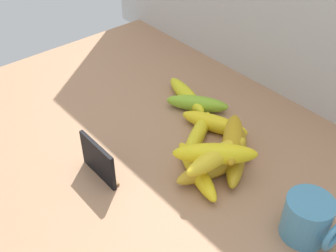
# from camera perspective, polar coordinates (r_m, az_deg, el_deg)

# --- Properties ---
(counter_top) EXTENTS (1.10, 0.76, 0.03)m
(counter_top) POSITION_cam_1_polar(r_m,az_deg,el_deg) (0.94, -2.14, -3.50)
(counter_top) COLOR #A57856
(counter_top) RESTS_ON ground
(chalkboard_sign) EXTENTS (0.11, 0.02, 0.08)m
(chalkboard_sign) POSITION_cam_1_polar(r_m,az_deg,el_deg) (0.84, -9.32, -4.88)
(chalkboard_sign) COLOR black
(chalkboard_sign) RESTS_ON counter_top
(coffee_mug) EXTENTS (0.10, 0.08, 0.08)m
(coffee_mug) POSITION_cam_1_polar(r_m,az_deg,el_deg) (0.77, 18.52, -11.90)
(coffee_mug) COLOR teal
(coffee_mug) RESTS_ON counter_top
(banana_0) EXTENTS (0.14, 0.12, 0.04)m
(banana_0) POSITION_cam_1_polar(r_m,az_deg,el_deg) (1.02, 4.00, 3.07)
(banana_0) COLOR #87B92A
(banana_0) RESTS_ON counter_top
(banana_1) EXTENTS (0.15, 0.18, 0.04)m
(banana_1) POSITION_cam_1_polar(r_m,az_deg,el_deg) (0.89, 9.33, -3.87)
(banana_1) COLOR #B38F1A
(banana_1) RESTS_ON counter_top
(banana_2) EXTENTS (0.12, 0.18, 0.03)m
(banana_2) POSITION_cam_1_polar(r_m,az_deg,el_deg) (0.93, 4.00, -1.33)
(banana_2) COLOR yellow
(banana_2) RESTS_ON counter_top
(banana_3) EXTENTS (0.08, 0.19, 0.04)m
(banana_3) POSITION_cam_1_polar(r_m,az_deg,el_deg) (0.86, 6.59, -5.47)
(banana_3) COLOR gold
(banana_3) RESTS_ON counter_top
(banana_4) EXTENTS (0.16, 0.10, 0.04)m
(banana_4) POSITION_cam_1_polar(r_m,az_deg,el_deg) (0.96, 6.32, 0.34)
(banana_4) COLOR yellow
(banana_4) RESTS_ON counter_top
(banana_5) EXTENTS (0.18, 0.09, 0.04)m
(banana_5) POSITION_cam_1_polar(r_m,az_deg,el_deg) (0.85, 3.90, -6.05)
(banana_5) COLOR yellow
(banana_5) RESTS_ON counter_top
(banana_6) EXTENTS (0.17, 0.08, 0.04)m
(banana_6) POSITION_cam_1_polar(r_m,az_deg,el_deg) (1.05, 2.53, 4.22)
(banana_6) COLOR yellow
(banana_6) RESTS_ON counter_top
(banana_7) EXTENTS (0.13, 0.15, 0.04)m
(banana_7) POSITION_cam_1_polar(r_m,az_deg,el_deg) (0.86, 8.82, -1.74)
(banana_7) COLOR #BC8D18
(banana_7) RESTS_ON banana_1
(banana_8) EXTENTS (0.14, 0.15, 0.04)m
(banana_8) POSITION_cam_1_polar(r_m,az_deg,el_deg) (0.82, 6.43, -3.78)
(banana_8) COLOR yellow
(banana_8) RESTS_ON banana_3
(banana_9) EXTENTS (0.04, 0.16, 0.04)m
(banana_9) POSITION_cam_1_polar(r_m,az_deg,el_deg) (0.82, 6.70, -4.09)
(banana_9) COLOR yellow
(banana_9) RESTS_ON banana_3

